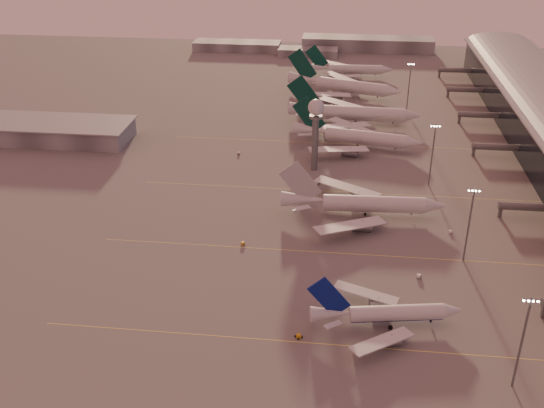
# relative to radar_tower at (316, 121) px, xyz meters

# --- Properties ---
(ground) EXTENTS (700.00, 700.00, 0.00)m
(ground) POSITION_rel_radar_tower_xyz_m (-5.00, -120.00, -20.95)
(ground) COLOR #605D5D
(ground) RESTS_ON ground
(taxiway_markings) EXTENTS (180.00, 185.25, 0.02)m
(taxiway_markings) POSITION_rel_radar_tower_xyz_m (25.00, -64.00, -20.94)
(taxiway_markings) COLOR #EEDB54
(taxiway_markings) RESTS_ON ground
(hangar) EXTENTS (82.00, 27.00, 8.50)m
(hangar) POSITION_rel_radar_tower_xyz_m (-125.00, 20.00, -16.63)
(hangar) COLOR #5C5E62
(hangar) RESTS_ON ground
(radar_tower) EXTENTS (6.40, 6.40, 31.10)m
(radar_tower) POSITION_rel_radar_tower_xyz_m (0.00, 0.00, 0.00)
(radar_tower) COLOR slate
(radar_tower) RESTS_ON ground
(mast_a) EXTENTS (3.60, 0.56, 25.00)m
(mast_a) POSITION_rel_radar_tower_xyz_m (53.00, -120.00, -7.21)
(mast_a) COLOR slate
(mast_a) RESTS_ON ground
(mast_b) EXTENTS (3.60, 0.56, 25.00)m
(mast_b) POSITION_rel_radar_tower_xyz_m (50.00, -65.00, -7.21)
(mast_b) COLOR slate
(mast_b) RESTS_ON ground
(mast_c) EXTENTS (3.60, 0.56, 25.00)m
(mast_c) POSITION_rel_radar_tower_xyz_m (45.00, -10.00, -7.21)
(mast_c) COLOR slate
(mast_c) RESTS_ON ground
(mast_d) EXTENTS (3.60, 0.56, 25.00)m
(mast_d) POSITION_rel_radar_tower_xyz_m (43.00, 80.00, -7.21)
(mast_d) COLOR slate
(mast_d) RESTS_ON ground
(distant_horizon) EXTENTS (165.00, 37.50, 9.00)m
(distant_horizon) POSITION_rel_radar_tower_xyz_m (-2.38, 205.14, -17.06)
(distant_horizon) COLOR #5C5E62
(distant_horizon) RESTS_ON ground
(narrowbody_mid) EXTENTS (40.97, 32.43, 16.11)m
(narrowbody_mid) POSITION_rel_radar_tower_xyz_m (24.43, -100.60, -17.69)
(narrowbody_mid) COLOR silver
(narrowbody_mid) RESTS_ON ground
(widebody_white) EXTENTS (57.76, 46.21, 20.31)m
(widebody_white) POSITION_rel_radar_tower_xyz_m (19.09, -38.69, -17.43)
(widebody_white) COLOR silver
(widebody_white) RESTS_ON ground
(greentail_a) EXTENTS (57.44, 45.96, 21.07)m
(greentail_a) POSITION_rel_radar_tower_xyz_m (17.20, 26.25, -17.23)
(greentail_a) COLOR silver
(greentail_a) RESTS_ON ground
(greentail_b) EXTENTS (64.00, 51.65, 23.24)m
(greentail_b) POSITION_rel_radar_tower_xyz_m (15.88, 56.65, -16.84)
(greentail_b) COLOR silver
(greentail_b) RESTS_ON ground
(greentail_c) EXTENTS (62.76, 49.91, 23.55)m
(greentail_c) POSITION_rel_radar_tower_xyz_m (10.28, 102.42, -16.79)
(greentail_c) COLOR silver
(greentail_c) RESTS_ON ground
(greentail_d) EXTENTS (52.48, 42.32, 19.05)m
(greentail_d) POSITION_rel_radar_tower_xyz_m (13.21, 140.65, -17.58)
(greentail_d) COLOR silver
(greentail_d) RESTS_ON ground
(gsv_catering_a) EXTENTS (5.76, 3.63, 4.37)m
(gsv_catering_a) POSITION_rel_radar_tower_xyz_m (47.25, -129.91, -18.76)
(gsv_catering_a) COLOR white
(gsv_catering_a) RESTS_ON ground
(gsv_tug_mid) EXTENTS (3.89, 4.06, 1.01)m
(gsv_tug_mid) POSITION_rel_radar_tower_xyz_m (2.10, -108.34, -20.43)
(gsv_tug_mid) COLOR gold
(gsv_tug_mid) RESTS_ON ground
(gsv_truck_b) EXTENTS (6.18, 4.21, 2.35)m
(gsv_truck_b) POSITION_rel_radar_tower_xyz_m (35.80, -76.60, -19.75)
(gsv_truck_b) COLOR white
(gsv_truck_b) RESTS_ON ground
(gsv_truck_c) EXTENTS (5.53, 4.34, 2.14)m
(gsv_truck_c) POSITION_rel_radar_tower_xyz_m (-19.21, -63.12, -19.86)
(gsv_truck_c) COLOR gold
(gsv_truck_c) RESTS_ON ground
(gsv_catering_b) EXTENTS (4.95, 3.11, 3.76)m
(gsv_catering_b) POSITION_rel_radar_tower_xyz_m (48.47, -47.82, -19.07)
(gsv_catering_b) COLOR white
(gsv_catering_b) RESTS_ON ground
(gsv_tug_far) EXTENTS (3.35, 4.34, 1.09)m
(gsv_tug_far) POSITION_rel_radar_tower_xyz_m (1.88, -14.57, -20.39)
(gsv_tug_far) COLOR white
(gsv_tug_far) RESTS_ON ground
(gsv_truck_d) EXTENTS (2.71, 5.40, 2.08)m
(gsv_truck_d) POSITION_rel_radar_tower_xyz_m (-33.33, 12.33, -19.89)
(gsv_truck_d) COLOR slate
(gsv_truck_d) RESTS_ON ground
(gsv_tug_hangar) EXTENTS (3.77, 2.59, 1.00)m
(gsv_tug_hangar) POSITION_rel_radar_tower_xyz_m (30.37, 40.91, -20.43)
(gsv_tug_hangar) COLOR white
(gsv_tug_hangar) RESTS_ON ground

